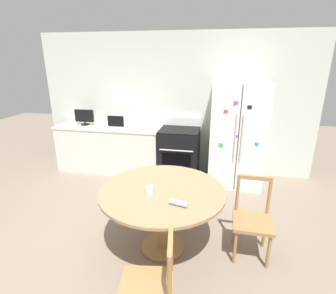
# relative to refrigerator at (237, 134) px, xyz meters

# --- Properties ---
(ground_plane) EXTENTS (14.00, 14.00, 0.00)m
(ground_plane) POSITION_rel_refrigerator_xyz_m (-1.19, -2.20, -0.90)
(ground_plane) COLOR gray
(back_wall) EXTENTS (5.20, 0.10, 2.60)m
(back_wall) POSITION_rel_refrigerator_xyz_m (-1.19, 0.45, 0.40)
(back_wall) COLOR silver
(back_wall) RESTS_ON ground_plane
(kitchen_counter) EXTENTS (2.03, 0.64, 0.90)m
(kitchen_counter) POSITION_rel_refrigerator_xyz_m (-2.39, 0.09, -0.45)
(kitchen_counter) COLOR silver
(kitchen_counter) RESTS_ON ground_plane
(refrigerator) EXTENTS (0.90, 0.79, 1.80)m
(refrigerator) POSITION_rel_refrigerator_xyz_m (0.00, 0.00, 0.00)
(refrigerator) COLOR white
(refrigerator) RESTS_ON ground_plane
(oven_range) EXTENTS (0.71, 0.68, 1.08)m
(oven_range) POSITION_rel_refrigerator_xyz_m (-1.01, 0.06, -0.43)
(oven_range) COLOR black
(oven_range) RESTS_ON ground_plane
(microwave) EXTENTS (0.54, 0.37, 0.28)m
(microwave) POSITION_rel_refrigerator_xyz_m (-2.13, 0.12, 0.14)
(microwave) COLOR white
(microwave) RESTS_ON kitchen_counter
(countertop_tv) EXTENTS (0.37, 0.16, 0.30)m
(countertop_tv) POSITION_rel_refrigerator_xyz_m (-2.88, 0.09, 0.16)
(countertop_tv) COLOR black
(countertop_tv) RESTS_ON kitchen_counter
(dining_table) EXTENTS (1.39, 1.39, 0.76)m
(dining_table) POSITION_rel_refrigerator_xyz_m (-0.88, -1.96, -0.26)
(dining_table) COLOR #997551
(dining_table) RESTS_ON ground_plane
(dining_chair_right) EXTENTS (0.43, 0.43, 0.90)m
(dining_chair_right) POSITION_rel_refrigerator_xyz_m (0.12, -1.86, -0.47)
(dining_chair_right) COLOR #9E7042
(dining_chair_right) RESTS_ON ground_plane
(dining_chair_near) EXTENTS (0.48, 0.48, 0.90)m
(dining_chair_near) POSITION_rel_refrigerator_xyz_m (-0.76, -2.95, -0.47)
(dining_chair_near) COLOR #9E7042
(dining_chair_near) RESTS_ON ground_plane
(candle_glass) EXTENTS (0.09, 0.09, 0.09)m
(candle_glass) POSITION_rel_refrigerator_xyz_m (-1.00, -2.08, -0.10)
(candle_glass) COLOR silver
(candle_glass) RESTS_ON dining_table
(folded_napkin) EXTENTS (0.20, 0.10, 0.05)m
(folded_napkin) POSITION_rel_refrigerator_xyz_m (-0.65, -2.25, -0.11)
(folded_napkin) COLOR #A3BCDB
(folded_napkin) RESTS_ON dining_table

